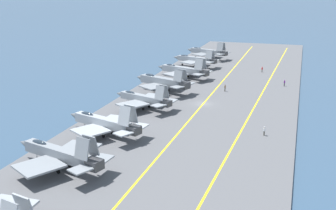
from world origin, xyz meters
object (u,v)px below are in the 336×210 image
(parked_jet_seventh, at_px, (195,59))
(parked_jet_fifth, at_px, (162,81))
(parked_jet_sixth, at_px, (183,70))
(crew_purple_vest, at_px, (284,83))
(parked_jet_eighth, at_px, (207,52))
(crew_red_vest, at_px, (262,69))
(parked_jet_third, at_px, (104,122))
(crew_white_vest, at_px, (264,131))
(crew_brown_vest, at_px, (225,88))
(parked_jet_fourth, at_px, (144,99))
(parked_jet_second, at_px, (59,154))

(parked_jet_seventh, bearing_deg, parked_jet_fifth, -179.92)
(parked_jet_sixth, height_order, crew_purple_vest, parked_jet_sixth)
(parked_jet_seventh, xyz_separation_m, parked_jet_eighth, (15.84, -0.49, 0.13))
(parked_jet_fifth, height_order, crew_red_vest, parked_jet_fifth)
(parked_jet_third, height_order, crew_white_vest, parked_jet_third)
(parked_jet_third, distance_m, parked_jet_sixth, 49.87)
(crew_brown_vest, bearing_deg, crew_red_vest, -13.76)
(crew_white_vest, height_order, crew_red_vest, crew_red_vest)
(parked_jet_fourth, distance_m, parked_jet_sixth, 32.11)
(parked_jet_seventh, relative_size, crew_brown_vest, 8.84)
(parked_jet_seventh, bearing_deg, parked_jet_eighth, -1.76)
(parked_jet_fifth, distance_m, parked_jet_eighth, 50.10)
(crew_red_vest, bearing_deg, parked_jet_seventh, 85.57)
(parked_jet_third, height_order, parked_jet_sixth, parked_jet_third)
(parked_jet_fifth, distance_m, crew_brown_vest, 16.06)
(parked_jet_third, relative_size, parked_jet_eighth, 1.01)
(parked_jet_eighth, bearing_deg, parked_jet_fourth, -179.83)
(parked_jet_second, height_order, parked_jet_eighth, parked_jet_eighth)
(crew_brown_vest, xyz_separation_m, crew_red_vest, (27.06, -6.63, -0.04))
(parked_jet_third, bearing_deg, parked_jet_seventh, -0.13)
(parked_jet_third, height_order, parked_jet_fourth, parked_jet_third)
(parked_jet_eighth, bearing_deg, crew_purple_vest, -140.12)
(parked_jet_sixth, height_order, crew_white_vest, parked_jet_sixth)
(parked_jet_fifth, distance_m, parked_jet_seventh, 34.25)
(parked_jet_fifth, xyz_separation_m, crew_red_vest, (32.57, -21.60, -1.85))
(parked_jet_seventh, height_order, crew_red_vest, parked_jet_seventh)
(crew_purple_vest, bearing_deg, parked_jet_fifth, 118.56)
(parked_jet_fourth, xyz_separation_m, crew_purple_vest, (30.60, -28.44, -1.28))
(parked_jet_sixth, relative_size, crew_red_vest, 10.05)
(crew_purple_vest, bearing_deg, parked_jet_seventh, 57.68)
(parked_jet_eighth, bearing_deg, crew_white_vest, -159.97)
(parked_jet_fifth, relative_size, parked_jet_eighth, 1.00)
(parked_jet_fourth, distance_m, crew_red_vest, 51.80)
(crew_white_vest, bearing_deg, parked_jet_fourth, 71.02)
(parked_jet_fourth, relative_size, parked_jet_sixth, 0.88)
(parked_jet_sixth, bearing_deg, parked_jet_fifth, 178.23)
(parked_jet_eighth, relative_size, crew_white_vest, 9.71)
(crew_brown_vest, distance_m, crew_red_vest, 27.86)
(parked_jet_second, relative_size, crew_white_vest, 9.84)
(parked_jet_fifth, bearing_deg, parked_jet_second, 179.93)
(parked_jet_fourth, relative_size, crew_red_vest, 8.87)
(crew_purple_vest, bearing_deg, parked_jet_sixth, 86.96)
(parked_jet_seventh, height_order, parked_jet_eighth, parked_jet_eighth)
(crew_white_vest, bearing_deg, parked_jet_seventh, 25.27)
(crew_brown_vest, bearing_deg, parked_jet_seventh, 27.60)
(parked_jet_eighth, distance_m, crew_white_vest, 78.88)
(parked_jet_second, distance_m, parked_jet_sixth, 65.13)
(parked_jet_eighth, height_order, crew_red_vest, parked_jet_eighth)
(parked_jet_fourth, height_order, parked_jet_sixth, parked_jet_sixth)
(crew_brown_vest, bearing_deg, parked_jet_eighth, 18.06)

